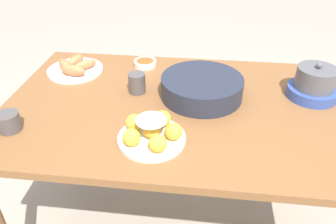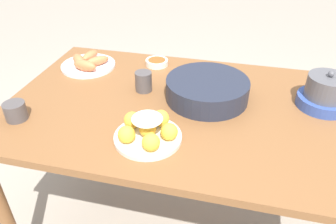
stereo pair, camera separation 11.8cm
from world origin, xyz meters
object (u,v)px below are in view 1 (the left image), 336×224
(cake_plate, at_px, (152,132))
(cup_near, at_px, (9,122))
(sauce_bowl, at_px, (145,63))
(cup_far, at_px, (137,83))
(dining_table, at_px, (181,125))
(seafood_platter, at_px, (75,68))
(serving_bowl, at_px, (202,87))
(warming_pot, at_px, (314,84))

(cake_plate, height_order, cup_near, cake_plate)
(sauce_bowl, distance_m, cup_far, 0.25)
(dining_table, bearing_deg, sauce_bowl, 122.27)
(seafood_platter, bearing_deg, cup_far, -24.30)
(serving_bowl, relative_size, sauce_bowl, 3.06)
(seafood_platter, distance_m, cup_far, 0.36)
(sauce_bowl, relative_size, warming_pot, 0.54)
(serving_bowl, height_order, cup_near, serving_bowl)
(dining_table, xyz_separation_m, cup_near, (-0.59, -0.24, 0.13))
(dining_table, height_order, cake_plate, cake_plate)
(dining_table, xyz_separation_m, cake_plate, (-0.08, -0.24, 0.14))
(cup_near, distance_m, warming_pot, 1.17)
(dining_table, bearing_deg, seafood_platter, 156.77)
(cup_far, relative_size, warming_pot, 0.42)
(dining_table, height_order, cup_near, cup_near)
(cup_far, bearing_deg, warming_pot, 3.75)
(cake_plate, distance_m, cup_far, 0.34)
(seafood_platter, distance_m, cup_near, 0.47)
(cake_plate, xyz_separation_m, cup_near, (-0.51, 0.00, -0.00))
(cake_plate, bearing_deg, cup_far, 109.64)
(seafood_platter, height_order, cup_far, cup_far)
(dining_table, xyz_separation_m, cup_far, (-0.19, 0.08, 0.14))
(cake_plate, distance_m, warming_pot, 0.71)
(sauce_bowl, xyz_separation_m, warming_pot, (0.73, -0.20, 0.04))
(cup_near, bearing_deg, cup_far, 38.54)
(cup_far, bearing_deg, cake_plate, -70.36)
(warming_pot, bearing_deg, cake_plate, -148.96)
(serving_bowl, bearing_deg, seafood_platter, 165.66)
(dining_table, height_order, sauce_bowl, sauce_bowl)
(cake_plate, height_order, serving_bowl, cake_plate)
(cake_plate, bearing_deg, dining_table, 71.30)
(sauce_bowl, height_order, cup_far, cup_far)
(sauce_bowl, distance_m, warming_pot, 0.76)
(sauce_bowl, relative_size, cup_far, 1.29)
(sauce_bowl, height_order, cup_near, cup_near)
(dining_table, distance_m, serving_bowl, 0.18)
(sauce_bowl, xyz_separation_m, cup_far, (0.01, -0.25, 0.03))
(cake_plate, bearing_deg, serving_bowl, 63.50)
(sauce_bowl, xyz_separation_m, cup_near, (-0.38, -0.56, 0.02))
(seafood_platter, xyz_separation_m, cup_near, (-0.07, -0.46, 0.01))
(seafood_platter, bearing_deg, cake_plate, -46.60)
(sauce_bowl, relative_size, seafood_platter, 0.42)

